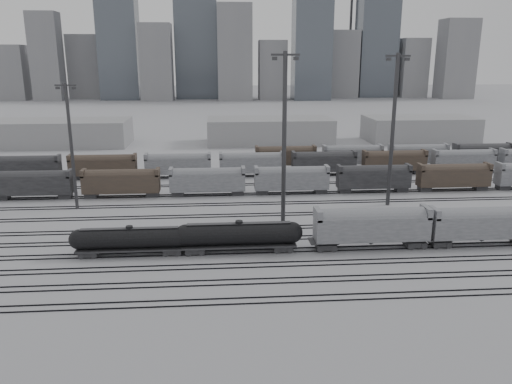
{
  "coord_description": "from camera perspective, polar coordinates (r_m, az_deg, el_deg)",
  "views": [
    {
      "loc": [
        -6.72,
        -65.45,
        26.75
      ],
      "look_at": [
        -0.25,
        18.87,
        4.0
      ],
      "focal_mm": 35.0,
      "sensor_mm": 36.0,
      "label": 1
    }
  ],
  "objects": [
    {
      "name": "bg_string_far",
      "position": [
        130.8,
        14.56,
        4.02
      ],
      "size": [
        66.0,
        3.0,
        5.6
      ],
      "color": "#4B3C2F",
      "rests_on": "ground"
    },
    {
      "name": "light_mast_d",
      "position": [
        94.21,
        15.39,
        7.17
      ],
      "size": [
        4.43,
        0.71,
        27.69
      ],
      "color": "#343436",
      "rests_on": "ground"
    },
    {
      "name": "tank_car_b",
      "position": [
        70.76,
        -1.94,
        -4.92
      ],
      "size": [
        18.13,
        3.02,
        4.48
      ],
      "color": "black",
      "rests_on": "ground"
    },
    {
      "name": "tank_car_a",
      "position": [
        71.88,
        -14.19,
        -5.24
      ],
      "size": [
        16.68,
        2.78,
        4.12
      ],
      "color": "black",
      "rests_on": "ground"
    },
    {
      "name": "light_mast_b",
      "position": [
        94.69,
        -20.38,
        5.18
      ],
      "size": [
        3.63,
        0.58,
        22.7
      ],
      "color": "#343436",
      "rests_on": "ground"
    },
    {
      "name": "warehouse_left",
      "position": [
        170.59,
        -22.68,
        6.24
      ],
      "size": [
        50.0,
        18.0,
        8.0
      ],
      "primitive_type": "cube",
      "color": "#99999B",
      "rests_on": "ground"
    },
    {
      "name": "tracks",
      "position": [
        87.4,
        0.23,
        -2.71
      ],
      "size": [
        220.0,
        71.5,
        0.16
      ],
      "color": "black",
      "rests_on": "ground"
    },
    {
      "name": "hopper_car_b",
      "position": [
        80.25,
        24.57,
        -3.19
      ],
      "size": [
        15.88,
        3.16,
        5.68
      ],
      "color": "black",
      "rests_on": "ground"
    },
    {
      "name": "light_mast_c",
      "position": [
        80.04,
        3.25,
        6.41
      ],
      "size": [
        4.45,
        0.71,
        27.82
      ],
      "color": "#343436",
      "rests_on": "ground"
    },
    {
      "name": "bg_string_mid",
      "position": [
        118.56,
        7.75,
        3.26
      ],
      "size": [
        151.0,
        3.0,
        5.6
      ],
      "color": "black",
      "rests_on": "ground"
    },
    {
      "name": "hopper_car_a",
      "position": [
        73.65,
        13.1,
        -3.62
      ],
      "size": [
        16.6,
        3.3,
        5.94
      ],
      "color": "black",
      "rests_on": "ground"
    },
    {
      "name": "ground",
      "position": [
        71.03,
        1.38,
        -7.07
      ],
      "size": [
        900.0,
        900.0,
        0.0
      ],
      "primitive_type": "plane",
      "color": "silver",
      "rests_on": "ground"
    },
    {
      "name": "skyline",
      "position": [
        345.99,
        -1.54,
        16.37
      ],
      "size": [
        316.0,
        22.4,
        95.0
      ],
      "color": "gray",
      "rests_on": "ground"
    },
    {
      "name": "warehouse_mid",
      "position": [
        162.92,
        1.56,
        7.02
      ],
      "size": [
        40.0,
        18.0,
        8.0
      ],
      "primitive_type": "cube",
      "color": "#99999B",
      "rests_on": "ground"
    },
    {
      "name": "crane_right",
      "position": [
        384.42,
        11.02,
        19.37
      ],
      "size": [
        42.0,
        1.8,
        100.0
      ],
      "color": "#343436",
      "rests_on": "ground"
    },
    {
      "name": "warehouse_right",
      "position": [
        175.26,
        18.17,
        6.85
      ],
      "size": [
        35.0,
        18.0,
        8.0
      ],
      "primitive_type": "cube",
      "color": "#99999B",
      "rests_on": "ground"
    },
    {
      "name": "bg_string_near",
      "position": [
        101.43,
        4.08,
        1.36
      ],
      "size": [
        151.0,
        3.0,
        5.6
      ],
      "color": "gray",
      "rests_on": "ground"
    },
    {
      "name": "crane_left",
      "position": [
        372.37,
        -8.25,
        19.63
      ],
      "size": [
        42.0,
        1.8,
        100.0
      ],
      "color": "#343436",
      "rests_on": "ground"
    }
  ]
}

